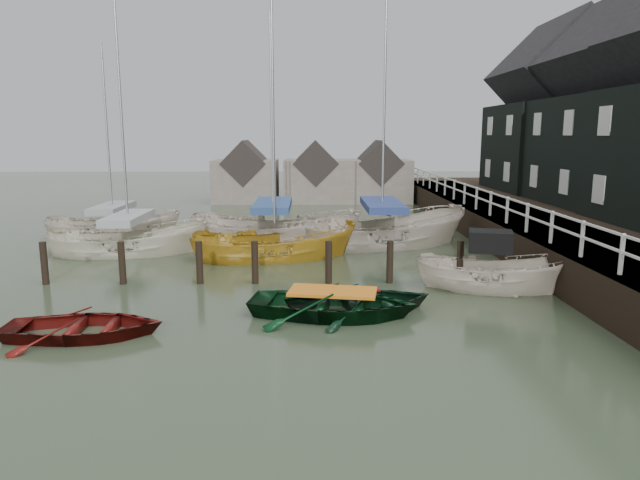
{
  "coord_description": "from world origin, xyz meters",
  "views": [
    {
      "loc": [
        0.6,
        -15.1,
        4.8
      ],
      "look_at": [
        0.92,
        3.19,
        1.4
      ],
      "focal_mm": 32.0,
      "sensor_mm": 36.0,
      "label": 1
    }
  ],
  "objects_px": {
    "rowboat_green": "(333,316)",
    "sailboat_d": "(382,244)",
    "sailboat_a": "(130,252)",
    "sailboat_b": "(273,244)",
    "sailboat_c": "(275,257)",
    "rowboat_dkgreen": "(361,312)",
    "motorboat": "(490,288)",
    "rowboat_red": "(85,336)",
    "sailboat_e": "(114,237)"
  },
  "relations": [
    {
      "from": "rowboat_dkgreen",
      "to": "motorboat",
      "type": "distance_m",
      "value": 4.73
    },
    {
      "from": "rowboat_red",
      "to": "sailboat_d",
      "type": "xyz_separation_m",
      "value": [
        8.58,
        11.29,
        0.06
      ]
    },
    {
      "from": "motorboat",
      "to": "sailboat_b",
      "type": "xyz_separation_m",
      "value": [
        -7.24,
        7.57,
        -0.03
      ]
    },
    {
      "from": "rowboat_red",
      "to": "rowboat_dkgreen",
      "type": "xyz_separation_m",
      "value": [
        6.85,
        1.77,
        0.0
      ]
    },
    {
      "from": "sailboat_b",
      "to": "sailboat_e",
      "type": "height_order",
      "value": "sailboat_b"
    },
    {
      "from": "motorboat",
      "to": "sailboat_d",
      "type": "relative_size",
      "value": 0.37
    },
    {
      "from": "rowboat_green",
      "to": "sailboat_a",
      "type": "bearing_deg",
      "value": 53.75
    },
    {
      "from": "sailboat_c",
      "to": "rowboat_dkgreen",
      "type": "bearing_deg",
      "value": -169.96
    },
    {
      "from": "rowboat_dkgreen",
      "to": "sailboat_b",
      "type": "distance_m",
      "value": 10.2
    },
    {
      "from": "sailboat_c",
      "to": "sailboat_a",
      "type": "bearing_deg",
      "value": 69.89
    },
    {
      "from": "rowboat_dkgreen",
      "to": "sailboat_a",
      "type": "bearing_deg",
      "value": 33.1
    },
    {
      "from": "sailboat_d",
      "to": "rowboat_green",
      "type": "bearing_deg",
      "value": 151.63
    },
    {
      "from": "rowboat_green",
      "to": "sailboat_d",
      "type": "height_order",
      "value": "sailboat_d"
    },
    {
      "from": "sailboat_a",
      "to": "sailboat_d",
      "type": "bearing_deg",
      "value": -92.4
    },
    {
      "from": "rowboat_red",
      "to": "sailboat_d",
      "type": "bearing_deg",
      "value": -40.58
    },
    {
      "from": "sailboat_a",
      "to": "sailboat_e",
      "type": "bearing_deg",
      "value": 16.89
    },
    {
      "from": "sailboat_c",
      "to": "sailboat_e",
      "type": "height_order",
      "value": "sailboat_c"
    },
    {
      "from": "sailboat_b",
      "to": "sailboat_c",
      "type": "relative_size",
      "value": 1.01
    },
    {
      "from": "rowboat_red",
      "to": "sailboat_b",
      "type": "relative_size",
      "value": 0.33
    },
    {
      "from": "rowboat_green",
      "to": "sailboat_d",
      "type": "relative_size",
      "value": 0.33
    },
    {
      "from": "rowboat_green",
      "to": "sailboat_c",
      "type": "xyz_separation_m",
      "value": [
        -1.99,
        7.35,
        0.01
      ]
    },
    {
      "from": "sailboat_a",
      "to": "sailboat_e",
      "type": "height_order",
      "value": "sailboat_a"
    },
    {
      "from": "rowboat_red",
      "to": "sailboat_e",
      "type": "distance_m",
      "value": 13.75
    },
    {
      "from": "rowboat_dkgreen",
      "to": "motorboat",
      "type": "height_order",
      "value": "motorboat"
    },
    {
      "from": "motorboat",
      "to": "sailboat_a",
      "type": "distance_m",
      "value": 14.23
    },
    {
      "from": "rowboat_red",
      "to": "sailboat_a",
      "type": "height_order",
      "value": "sailboat_a"
    },
    {
      "from": "rowboat_red",
      "to": "sailboat_a",
      "type": "bearing_deg",
      "value": 7.86
    },
    {
      "from": "rowboat_dkgreen",
      "to": "sailboat_d",
      "type": "bearing_deg",
      "value": -24.93
    },
    {
      "from": "rowboat_red",
      "to": "sailboat_d",
      "type": "height_order",
      "value": "sailboat_d"
    },
    {
      "from": "motorboat",
      "to": "sailboat_b",
      "type": "height_order",
      "value": "sailboat_b"
    },
    {
      "from": "sailboat_b",
      "to": "sailboat_c",
      "type": "xyz_separation_m",
      "value": [
        0.24,
        -2.66,
        -0.05
      ]
    },
    {
      "from": "rowboat_red",
      "to": "rowboat_green",
      "type": "height_order",
      "value": "rowboat_green"
    },
    {
      "from": "rowboat_dkgreen",
      "to": "rowboat_red",
      "type": "bearing_deg",
      "value": 89.87
    },
    {
      "from": "rowboat_green",
      "to": "rowboat_red",
      "type": "bearing_deg",
      "value": 113.61
    },
    {
      "from": "rowboat_green",
      "to": "sailboat_d",
      "type": "xyz_separation_m",
      "value": [
        2.53,
        9.79,
        0.06
      ]
    },
    {
      "from": "rowboat_dkgreen",
      "to": "sailboat_e",
      "type": "xyz_separation_m",
      "value": [
        -10.59,
        11.46,
        0.06
      ]
    },
    {
      "from": "rowboat_dkgreen",
      "to": "sailboat_c",
      "type": "relative_size",
      "value": 0.37
    },
    {
      "from": "sailboat_d",
      "to": "sailboat_e",
      "type": "xyz_separation_m",
      "value": [
        -12.32,
        1.94,
        0.0
      ]
    },
    {
      "from": "rowboat_red",
      "to": "sailboat_e",
      "type": "relative_size",
      "value": 0.37
    },
    {
      "from": "rowboat_green",
      "to": "sailboat_b",
      "type": "distance_m",
      "value": 10.26
    },
    {
      "from": "rowboat_dkgreen",
      "to": "sailboat_e",
      "type": "height_order",
      "value": "sailboat_e"
    },
    {
      "from": "rowboat_dkgreen",
      "to": "motorboat",
      "type": "xyz_separation_m",
      "value": [
        4.21,
        2.17,
        0.09
      ]
    },
    {
      "from": "sailboat_d",
      "to": "sailboat_e",
      "type": "relative_size",
      "value": 1.34
    },
    {
      "from": "sailboat_b",
      "to": "sailboat_e",
      "type": "bearing_deg",
      "value": 89.49
    },
    {
      "from": "rowboat_dkgreen",
      "to": "motorboat",
      "type": "relative_size",
      "value": 0.83
    },
    {
      "from": "rowboat_dkgreen",
      "to": "sailboat_b",
      "type": "height_order",
      "value": "sailboat_b"
    },
    {
      "from": "rowboat_dkgreen",
      "to": "sailboat_e",
      "type": "relative_size",
      "value": 0.41
    },
    {
      "from": "rowboat_green",
      "to": "sailboat_a",
      "type": "distance_m",
      "value": 11.49
    },
    {
      "from": "sailboat_a",
      "to": "sailboat_e",
      "type": "relative_size",
      "value": 1.2
    },
    {
      "from": "rowboat_dkgreen",
      "to": "sailboat_a",
      "type": "relative_size",
      "value": 0.34
    }
  ]
}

